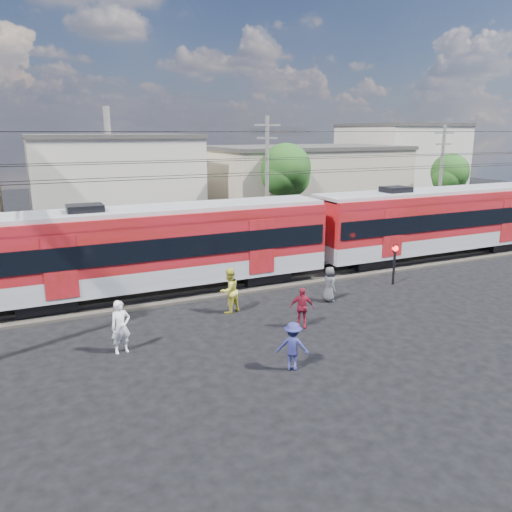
% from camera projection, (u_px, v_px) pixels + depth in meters
% --- Properties ---
extents(ground, '(120.00, 120.00, 0.00)m').
position_uv_depth(ground, '(300.00, 348.00, 17.81)').
color(ground, black).
rests_on(ground, ground).
extents(track_bed, '(70.00, 3.40, 0.12)m').
position_uv_depth(track_bed, '(220.00, 285.00, 24.83)').
color(track_bed, '#2D2823').
rests_on(track_bed, ground).
extents(rail_near, '(70.00, 0.12, 0.12)m').
position_uv_depth(rail_near, '(226.00, 287.00, 24.14)').
color(rail_near, '#59544C').
rests_on(rail_near, track_bed).
extents(rail_far, '(70.00, 0.12, 0.12)m').
position_uv_depth(rail_far, '(215.00, 279.00, 25.46)').
color(rail_far, '#59544C').
rests_on(rail_far, track_bed).
extents(commuter_train, '(50.30, 3.08, 4.17)m').
position_uv_depth(commuter_train, '(165.00, 245.00, 23.16)').
color(commuter_train, black).
rests_on(commuter_train, ground).
extents(catenary, '(70.00, 9.30, 7.52)m').
position_uv_depth(catenary, '(17.00, 192.00, 20.06)').
color(catenary, black).
rests_on(catenary, ground).
extents(building_midwest, '(12.24, 12.24, 7.30)m').
position_uv_depth(building_midwest, '(111.00, 181.00, 39.86)').
color(building_midwest, beige).
rests_on(building_midwest, ground).
extents(building_mideast, '(16.32, 10.20, 6.30)m').
position_uv_depth(building_mideast, '(303.00, 182.00, 43.88)').
color(building_mideast, tan).
rests_on(building_mideast, ground).
extents(building_east, '(10.20, 10.20, 8.30)m').
position_uv_depth(building_east, '(399.00, 164.00, 52.87)').
color(building_east, beige).
rests_on(building_east, ground).
extents(utility_pole_mid, '(1.80, 0.24, 8.50)m').
position_uv_depth(utility_pole_mid, '(267.00, 179.00, 32.35)').
color(utility_pole_mid, slate).
rests_on(utility_pole_mid, ground).
extents(utility_pole_east, '(1.80, 0.24, 8.00)m').
position_uv_depth(utility_pole_east, '(441.00, 176.00, 37.26)').
color(utility_pole_east, slate).
rests_on(utility_pole_east, ground).
extents(tree_near, '(3.82, 3.64, 6.72)m').
position_uv_depth(tree_near, '(287.00, 172.00, 36.35)').
color(tree_near, '#382619').
rests_on(tree_near, ground).
extents(tree_far, '(3.36, 3.12, 5.76)m').
position_uv_depth(tree_far, '(451.00, 175.00, 41.76)').
color(tree_far, '#382619').
rests_on(tree_far, ground).
extents(pedestrian_a, '(0.76, 0.56, 1.89)m').
position_uv_depth(pedestrian_a, '(121.00, 327.00, 17.24)').
color(pedestrian_a, white).
rests_on(pedestrian_a, ground).
extents(pedestrian_b, '(1.14, 1.03, 1.94)m').
position_uv_depth(pedestrian_b, '(229.00, 291.00, 21.08)').
color(pedestrian_b, '#D2CC41').
rests_on(pedestrian_b, ground).
extents(pedestrian_c, '(1.20, 1.09, 1.62)m').
position_uv_depth(pedestrian_c, '(293.00, 346.00, 16.01)').
color(pedestrian_c, navy).
rests_on(pedestrian_c, ground).
extents(pedestrian_d, '(1.04, 0.76, 1.64)m').
position_uv_depth(pedestrian_d, '(302.00, 308.00, 19.47)').
color(pedestrian_d, maroon).
rests_on(pedestrian_d, ground).
extents(pedestrian_e, '(0.52, 0.79, 1.61)m').
position_uv_depth(pedestrian_e, '(329.00, 284.00, 22.52)').
color(pedestrian_e, '#46474B').
rests_on(pedestrian_e, ground).
extents(car_silver, '(4.47, 2.06, 1.49)m').
position_uv_depth(car_silver, '(486.00, 222.00, 38.26)').
color(car_silver, silver).
rests_on(car_silver, ground).
extents(car_white, '(4.39, 2.45, 1.37)m').
position_uv_depth(car_white, '(496.00, 219.00, 39.99)').
color(car_white, silver).
rests_on(car_white, ground).
extents(crossing_signal, '(0.30, 0.30, 2.05)m').
position_uv_depth(crossing_signal, '(395.00, 257.00, 24.86)').
color(crossing_signal, black).
rests_on(crossing_signal, ground).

